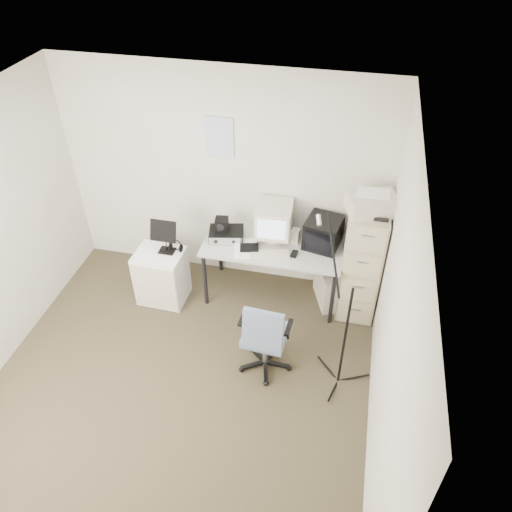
% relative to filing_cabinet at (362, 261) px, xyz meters
% --- Properties ---
extents(floor, '(3.60, 3.60, 0.01)m').
position_rel_filing_cabinet_xyz_m(floor, '(-1.58, -1.48, -0.66)').
color(floor, '#372F22').
rests_on(floor, ground).
extents(ceiling, '(3.60, 3.60, 0.01)m').
position_rel_filing_cabinet_xyz_m(ceiling, '(-1.58, -1.48, 1.85)').
color(ceiling, white).
rests_on(ceiling, ground).
extents(wall_back, '(3.60, 0.02, 2.50)m').
position_rel_filing_cabinet_xyz_m(wall_back, '(-1.58, 0.32, 0.60)').
color(wall_back, silver).
rests_on(wall_back, ground).
extents(wall_front, '(3.60, 0.02, 2.50)m').
position_rel_filing_cabinet_xyz_m(wall_front, '(-1.58, -3.28, 0.60)').
color(wall_front, silver).
rests_on(wall_front, ground).
extents(wall_right, '(0.02, 3.60, 2.50)m').
position_rel_filing_cabinet_xyz_m(wall_right, '(0.22, -1.48, 0.60)').
color(wall_right, silver).
rests_on(wall_right, ground).
extents(wall_calendar, '(0.30, 0.02, 0.44)m').
position_rel_filing_cabinet_xyz_m(wall_calendar, '(-1.60, 0.31, 1.10)').
color(wall_calendar, white).
rests_on(wall_calendar, wall_back).
extents(filing_cabinet, '(0.40, 0.60, 1.30)m').
position_rel_filing_cabinet_xyz_m(filing_cabinet, '(0.00, 0.00, 0.00)').
color(filing_cabinet, gray).
rests_on(filing_cabinet, floor).
extents(printer, '(0.54, 0.45, 0.18)m').
position_rel_filing_cabinet_xyz_m(printer, '(0.00, -0.04, 0.74)').
color(printer, '#BAB2A7').
rests_on(printer, filing_cabinet).
extents(desk, '(1.50, 0.70, 0.73)m').
position_rel_filing_cabinet_xyz_m(desk, '(-0.95, -0.03, -0.29)').
color(desk, beige).
rests_on(desk, floor).
extents(crt_monitor, '(0.40, 0.42, 0.41)m').
position_rel_filing_cabinet_xyz_m(crt_monitor, '(-0.97, 0.09, 0.29)').
color(crt_monitor, '#BAB2A7').
rests_on(crt_monitor, desk).
extents(crt_tv, '(0.42, 0.43, 0.32)m').
position_rel_filing_cabinet_xyz_m(crt_tv, '(-0.44, 0.08, 0.24)').
color(crt_tv, black).
rests_on(crt_tv, desk).
extents(desk_speaker, '(0.10, 0.10, 0.17)m').
position_rel_filing_cabinet_xyz_m(desk_speaker, '(-0.73, 0.06, 0.16)').
color(desk_speaker, beige).
rests_on(desk_speaker, desk).
extents(keyboard, '(0.44, 0.25, 0.02)m').
position_rel_filing_cabinet_xyz_m(keyboard, '(-0.95, -0.23, 0.09)').
color(keyboard, '#BAB2A7').
rests_on(keyboard, desk).
extents(mouse, '(0.07, 0.11, 0.03)m').
position_rel_filing_cabinet_xyz_m(mouse, '(-0.70, -0.16, 0.10)').
color(mouse, black).
rests_on(mouse, desk).
extents(radio_receiver, '(0.42, 0.33, 0.11)m').
position_rel_filing_cabinet_xyz_m(radio_receiver, '(-1.47, -0.03, 0.13)').
color(radio_receiver, black).
rests_on(radio_receiver, desk).
extents(radio_speaker, '(0.16, 0.15, 0.14)m').
position_rel_filing_cabinet_xyz_m(radio_speaker, '(-1.52, -0.02, 0.25)').
color(radio_speaker, black).
rests_on(radio_speaker, radio_receiver).
extents(papers, '(0.31, 0.37, 0.02)m').
position_rel_filing_cabinet_xyz_m(papers, '(-1.22, -0.17, 0.09)').
color(papers, white).
rests_on(papers, desk).
extents(pc_tower, '(0.36, 0.52, 0.45)m').
position_rel_filing_cabinet_xyz_m(pc_tower, '(-0.32, 0.01, -0.43)').
color(pc_tower, '#BAB2A7').
rests_on(pc_tower, floor).
extents(office_chair, '(0.56, 0.56, 0.92)m').
position_rel_filing_cabinet_xyz_m(office_chair, '(-0.82, -1.06, -0.19)').
color(office_chair, slate).
rests_on(office_chair, floor).
extents(side_cart, '(0.53, 0.43, 0.64)m').
position_rel_filing_cabinet_xyz_m(side_cart, '(-2.15, -0.34, -0.33)').
color(side_cart, white).
rests_on(side_cart, floor).
extents(music_stand, '(0.32, 0.26, 0.41)m').
position_rel_filing_cabinet_xyz_m(music_stand, '(-2.07, -0.28, 0.20)').
color(music_stand, black).
rests_on(music_stand, side_cart).
extents(headphones, '(0.16, 0.16, 0.03)m').
position_rel_filing_cabinet_xyz_m(headphones, '(-1.99, -0.25, 0.04)').
color(headphones, black).
rests_on(headphones, side_cart).
extents(mic_stand, '(0.03, 0.03, 1.59)m').
position_rel_filing_cabinet_xyz_m(mic_stand, '(-0.08, -1.09, 0.14)').
color(mic_stand, black).
rests_on(mic_stand, floor).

